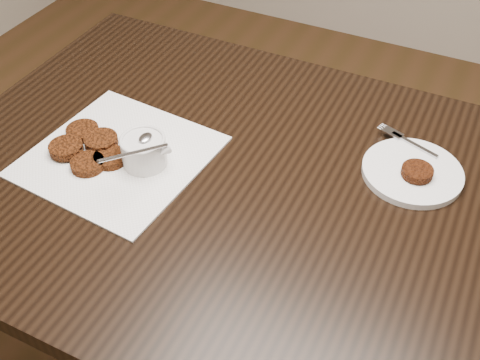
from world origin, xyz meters
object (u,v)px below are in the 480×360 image
table (272,306)px  sauce_ramekin (142,138)px  plate_with_patty (413,169)px  napkin (119,156)px

table → sauce_ramekin: 0.52m
table → sauce_ramekin: size_ratio=11.29×
sauce_ramekin → plate_with_patty: 0.52m
sauce_ramekin → plate_with_patty: sauce_ramekin is taller
napkin → sauce_ramekin: (0.06, 0.00, 0.06)m
napkin → plate_with_patty: plate_with_patty is taller
table → sauce_ramekin: sauce_ramekin is taller
sauce_ramekin → table: bearing=9.9°
plate_with_patty → napkin: bearing=-159.2°
napkin → sauce_ramekin: size_ratio=2.68×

